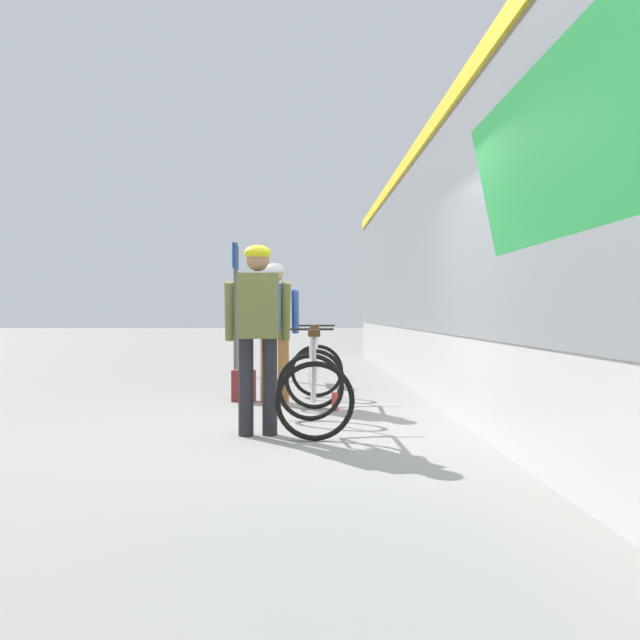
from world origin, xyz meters
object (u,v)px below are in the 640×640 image
cyclist_far_in_olive (258,322)px  backpack_on_platform (244,386)px  train_car (615,229)px  water_bottle_near_the_bikes (335,402)px  bicycle_far_silver (313,389)px  platform_sign_post (236,286)px  bicycle_near_white (316,371)px  cyclist_near_in_blue (275,319)px

cyclist_far_in_olive → backpack_on_platform: size_ratio=4.40×
train_car → water_bottle_near_the_bikes: 3.47m
bicycle_far_silver → backpack_on_platform: (-0.85, 1.97, -0.20)m
water_bottle_near_the_bikes → platform_sign_post: size_ratio=0.09×
train_car → cyclist_far_in_olive: size_ratio=11.64×
backpack_on_platform → platform_sign_post: bearing=107.2°
bicycle_far_silver → platform_sign_post: 5.53m
cyclist_far_in_olive → backpack_on_platform: (-0.34, 2.20, -0.85)m
backpack_on_platform → platform_sign_post: size_ratio=0.17×
backpack_on_platform → platform_sign_post: (-0.45, 3.27, 1.42)m
train_car → bicycle_far_silver: 3.39m
train_car → backpack_on_platform: train_car is taller
cyclist_far_in_olive → platform_sign_post: 5.55m
backpack_on_platform → cyclist_far_in_olive: bearing=-71.9°
backpack_on_platform → water_bottle_near_the_bikes: 1.39m
bicycle_near_white → water_bottle_near_the_bikes: (0.21, -0.65, -0.30)m
water_bottle_near_the_bikes → cyclist_far_in_olive: bearing=-119.5°
bicycle_near_white → bicycle_far_silver: bearing=-92.2°
water_bottle_near_the_bikes → platform_sign_post: platform_sign_post is taller
cyclist_near_in_blue → water_bottle_near_the_bikes: (0.72, -0.69, -0.95)m
cyclist_near_in_blue → bicycle_near_white: (0.52, -0.04, -0.65)m
platform_sign_post → backpack_on_platform: bearing=-82.1°
train_car → cyclist_far_in_olive: train_car is taller
backpack_on_platform → platform_sign_post: platform_sign_post is taller
cyclist_near_in_blue → bicycle_far_silver: bearing=-76.4°
train_car → cyclist_far_in_olive: 3.64m
train_car → platform_sign_post: size_ratio=8.54×
cyclist_near_in_blue → backpack_on_platform: 0.95m
train_car → cyclist_near_in_blue: train_car is taller
train_car → platform_sign_post: train_car is taller
cyclist_far_in_olive → cyclist_near_in_blue: bearing=88.3°
train_car → cyclist_near_in_blue: size_ratio=11.64×
train_car → cyclist_near_in_blue: 3.98m
bicycle_far_silver → cyclist_far_in_olive: bearing=-155.7°
cyclist_near_in_blue → platform_sign_post: (-0.86, 3.39, 0.57)m
cyclist_near_in_blue → cyclist_far_in_olive: 2.08m
cyclist_near_in_blue → water_bottle_near_the_bikes: 1.38m
bicycle_near_white → bicycle_far_silver: (-0.07, -1.81, 0.00)m
water_bottle_near_the_bikes → cyclist_near_in_blue: bearing=136.4°
platform_sign_post → train_car: bearing=-50.1°
platform_sign_post → cyclist_near_in_blue: bearing=-75.8°
cyclist_near_in_blue → train_car: bearing=-27.1°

